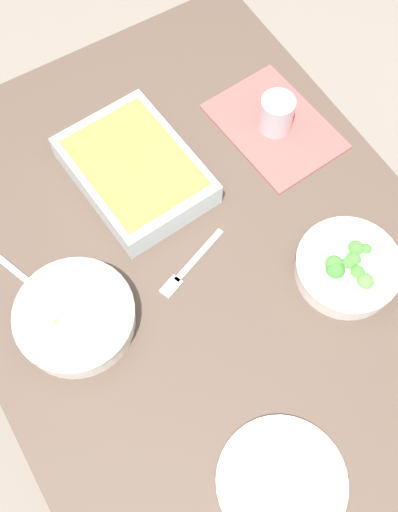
{
  "coord_description": "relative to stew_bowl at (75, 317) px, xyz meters",
  "views": [
    {
      "loc": [
        0.45,
        -0.27,
        1.84
      ],
      "look_at": [
        0.0,
        0.0,
        0.74
      ],
      "focal_mm": 43.81,
      "sensor_mm": 36.0,
      "label": 1
    }
  ],
  "objects": [
    {
      "name": "drink_cup",
      "position": [
        -0.18,
        0.57,
        0.01
      ],
      "size": [
        0.07,
        0.07,
        0.08
      ],
      "color": "#B2BCC6",
      "rests_on": "dining_table"
    },
    {
      "name": "baking_dish",
      "position": [
        -0.22,
        0.25,
        0.0
      ],
      "size": [
        0.32,
        0.24,
        0.06
      ],
      "color": "silver",
      "rests_on": "dining_table"
    },
    {
      "name": "fork_on_table",
      "position": [
        0.01,
        0.23,
        -0.03
      ],
      "size": [
        0.08,
        0.17,
        0.01
      ],
      "color": "silver",
      "rests_on": "dining_table"
    },
    {
      "name": "dining_table",
      "position": [
        -0.0,
        0.26,
        -0.12
      ],
      "size": [
        1.2,
        0.9,
        0.74
      ],
      "color": "#4C3D33",
      "rests_on": "ground_plane"
    },
    {
      "name": "placemat",
      "position": [
        -0.18,
        0.57,
        -0.03
      ],
      "size": [
        0.29,
        0.22,
        0.0
      ],
      "primitive_type": "cube",
      "rotation": [
        0.0,
        0.0,
        0.08
      ],
      "color": "#B24C47",
      "rests_on": "dining_table"
    },
    {
      "name": "stew_bowl",
      "position": [
        0.0,
        0.0,
        0.0
      ],
      "size": [
        0.22,
        0.22,
        0.06
      ],
      "color": "silver",
      "rests_on": "dining_table"
    },
    {
      "name": "broccoli_bowl",
      "position": [
        0.18,
        0.48,
        -0.0
      ],
      "size": [
        0.2,
        0.2,
        0.07
      ],
      "color": "silver",
      "rests_on": "dining_table"
    },
    {
      "name": "side_plate",
      "position": [
        0.43,
        0.16,
        -0.03
      ],
      "size": [
        0.22,
        0.22,
        0.01
      ],
      "primitive_type": "cylinder",
      "color": "white",
      "rests_on": "dining_table"
    },
    {
      "name": "ground_plane",
      "position": [
        -0.0,
        0.26,
        -0.77
      ],
      "size": [
        6.0,
        6.0,
        0.0
      ],
      "primitive_type": "plane",
      "color": "slate"
    },
    {
      "name": "spoon_by_stew",
      "position": [
        -0.09,
        -0.03,
        -0.03
      ],
      "size": [
        0.17,
        0.08,
        0.01
      ],
      "color": "silver",
      "rests_on": "dining_table"
    }
  ]
}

